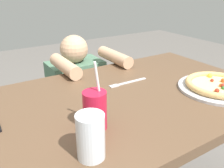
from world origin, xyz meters
The scene contains 6 objects.
dining_table centered at (0.00, 0.00, 0.64)m, with size 1.37×0.78×0.75m.
pizza_near centered at (0.42, -0.16, 0.77)m, with size 0.34×0.34×0.04m.
drink_cup_colored centered at (-0.18, -0.14, 0.82)m, with size 0.08×0.08×0.23m.
water_cup_clear centered at (-0.26, -0.26, 0.82)m, with size 0.08×0.08×0.13m.
fork centered at (0.12, 0.11, 0.75)m, with size 0.20×0.02×0.00m.
diner_seated centered at (0.09, 0.62, 0.42)m, with size 0.38×0.51×0.89m.
Camera 1 is at (-0.50, -0.74, 1.20)m, focal length 38.72 mm.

